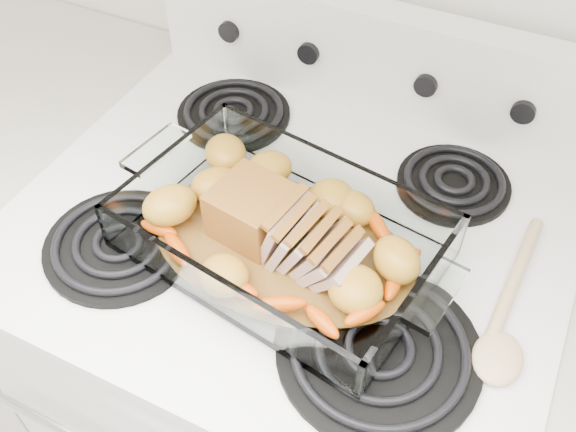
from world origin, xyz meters
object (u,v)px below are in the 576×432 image
at_px(counter_left, 32,260).
at_px(baking_dish, 281,240).
at_px(electric_range, 293,370).
at_px(pork_roast, 273,225).

xyz_separation_m(counter_left, baking_dish, (0.68, -0.07, 0.50)).
bearing_deg(counter_left, electric_range, 0.10).
relative_size(baking_dish, pork_roast, 1.88).
relative_size(counter_left, baking_dish, 2.31).
bearing_deg(baking_dish, pork_roast, -170.90).
xyz_separation_m(electric_range, counter_left, (-0.67, -0.00, -0.02)).
bearing_deg(electric_range, baking_dish, -77.91).
distance_m(electric_range, baking_dish, 0.49).
bearing_deg(pork_roast, counter_left, -163.20).
distance_m(electric_range, pork_roast, 0.51).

